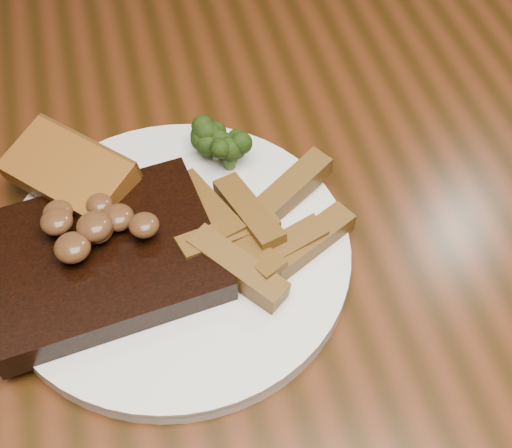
{
  "coord_description": "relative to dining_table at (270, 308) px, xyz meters",
  "views": [
    {
      "loc": [
        -0.1,
        -0.33,
        1.23
      ],
      "look_at": [
        -0.01,
        0.01,
        0.78
      ],
      "focal_mm": 50.0,
      "sensor_mm": 36.0,
      "label": 1
    }
  ],
  "objects": [
    {
      "name": "plate",
      "position": [
        -0.08,
        0.01,
        0.1
      ],
      "size": [
        0.32,
        0.32,
        0.01
      ],
      "primitive_type": "cylinder",
      "rotation": [
        0.0,
        0.0,
        -0.14
      ],
      "color": "white",
      "rests_on": "dining_table"
    },
    {
      "name": "broccoli_cluster",
      "position": [
        -0.01,
        0.1,
        0.12
      ],
      "size": [
        0.06,
        0.06,
        0.04
      ],
      "primitive_type": null,
      "color": "#20350C",
      "rests_on": "plate"
    },
    {
      "name": "steak",
      "position": [
        -0.14,
        0.01,
        0.12
      ],
      "size": [
        0.19,
        0.16,
        0.03
      ],
      "primitive_type": "cube",
      "rotation": [
        0.0,
        0.0,
        0.12
      ],
      "color": "black",
      "rests_on": "plate"
    },
    {
      "name": "chair_far",
      "position": [
        0.15,
        0.65,
        -0.14
      ],
      "size": [
        0.51,
        0.51,
        0.93
      ],
      "rotation": [
        0.0,
        0.0,
        3.3
      ],
      "color": "black",
      "rests_on": "ground"
    },
    {
      "name": "garlic_bread",
      "position": [
        -0.15,
        0.09,
        0.12
      ],
      "size": [
        0.11,
        0.12,
        0.02
      ],
      "primitive_type": "cube",
      "rotation": [
        0.0,
        0.0,
        -0.82
      ],
      "color": "#92561A",
      "rests_on": "plate"
    },
    {
      "name": "dining_table",
      "position": [
        0.0,
        0.0,
        0.0
      ],
      "size": [
        1.6,
        0.9,
        0.75
      ],
      "color": "#44200D",
      "rests_on": "ground"
    },
    {
      "name": "steak_bone",
      "position": [
        -0.14,
        -0.05,
        0.11
      ],
      "size": [
        0.15,
        0.03,
        0.02
      ],
      "primitive_type": "cube",
      "rotation": [
        0.0,
        0.0,
        0.12
      ],
      "color": "beige",
      "rests_on": "plate"
    },
    {
      "name": "mushroom_pile",
      "position": [
        -0.14,
        0.02,
        0.15
      ],
      "size": [
        0.08,
        0.08,
        0.03
      ],
      "primitive_type": null,
      "color": "#522F19",
      "rests_on": "steak"
    },
    {
      "name": "potato_wedges",
      "position": [
        -0.02,
        0.01,
        0.12
      ],
      "size": [
        0.11,
        0.11,
        0.02
      ],
      "primitive_type": null,
      "color": "brown",
      "rests_on": "plate"
    }
  ]
}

